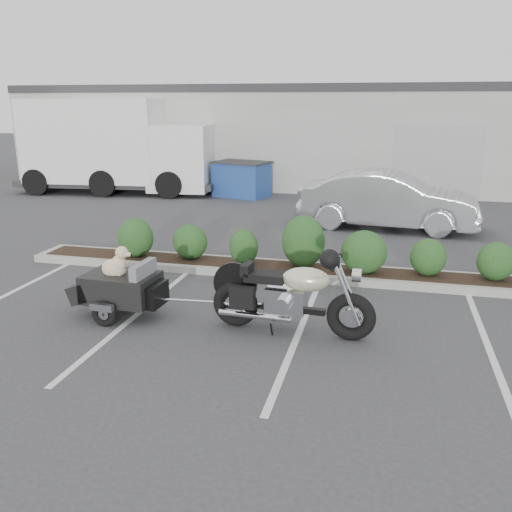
% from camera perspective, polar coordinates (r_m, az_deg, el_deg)
% --- Properties ---
extents(ground, '(90.00, 90.00, 0.00)m').
position_cam_1_polar(ground, '(9.09, -2.33, -5.77)').
color(ground, '#38383A').
rests_on(ground, ground).
extents(planter_kerb, '(12.00, 1.00, 0.15)m').
position_cam_1_polar(planter_kerb, '(10.91, 5.93, -1.68)').
color(planter_kerb, '#9E9E93').
rests_on(planter_kerb, ground).
extents(building, '(26.00, 10.00, 4.00)m').
position_cam_1_polar(building, '(25.26, 8.56, 12.69)').
color(building, '#9EA099').
rests_on(building, ground).
extents(motorcycle, '(2.51, 0.85, 1.44)m').
position_cam_1_polar(motorcycle, '(8.06, 3.69, -4.32)').
color(motorcycle, black).
rests_on(motorcycle, ground).
extents(pet_trailer, '(2.00, 1.12, 1.19)m').
position_cam_1_polar(pet_trailer, '(8.99, -14.08, -3.11)').
color(pet_trailer, black).
rests_on(pet_trailer, ground).
extents(sedan, '(4.88, 2.10, 1.56)m').
position_cam_1_polar(sedan, '(15.23, 13.74, 5.74)').
color(sedan, silver).
rests_on(sedan, ground).
extents(dumpster, '(2.22, 1.79, 1.28)m').
position_cam_1_polar(dumpster, '(19.97, -1.52, 8.13)').
color(dumpster, navy).
rests_on(dumpster, ground).
extents(delivery_truck, '(7.78, 3.29, 3.46)m').
position_cam_1_polar(delivery_truck, '(21.55, -14.33, 10.95)').
color(delivery_truck, white).
rests_on(delivery_truck, ground).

